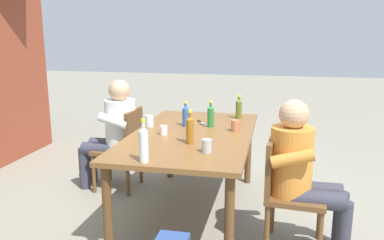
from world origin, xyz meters
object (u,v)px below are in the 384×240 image
Objects in this scene: dining_table at (192,141)px; bottle_clear at (144,144)px; bottle_blue at (186,116)px; cup_white at (164,130)px; backpack_by_near_side at (199,148)px; chair_far_right at (124,145)px; cup_terracotta at (235,126)px; table_knife at (202,123)px; person_in_plaid_shirt at (302,168)px; bottle_green at (211,116)px; chair_near_left at (286,187)px; bottle_olive at (239,108)px; cup_steel at (207,146)px; bottle_amber at (190,129)px; cup_glass at (149,121)px; person_in_white_shirt at (114,129)px.

dining_table is 6.11× the size of bottle_clear.
bottle_blue reaches higher than cup_white.
cup_white is at bearing 179.27° from backpack_by_near_side.
cup_terracotta is at bearing -103.08° from chair_far_right.
chair_far_right reaches higher than table_knife.
bottle_clear is at bearing 111.49° from person_in_plaid_shirt.
backpack_by_near_side is at bearing 32.32° from person_in_plaid_shirt.
bottle_green is at bearing -43.48° from cup_white.
table_knife is (0.25, 0.36, -0.05)m from cup_terracotta.
table_knife is (0.82, 0.92, 0.12)m from person_in_plaid_shirt.
bottle_clear is at bearing -174.23° from cup_white.
chair_near_left is 1.15m from cup_white.
bottle_clear is at bearing -178.56° from backpack_by_near_side.
table_knife is at bearing 40.42° from bottle_green.
chair_far_right is 0.86m from cup_white.
bottle_olive reaches higher than cup_steel.
bottle_blue is at bearing -175.07° from backpack_by_near_side.
cup_terracotta is at bearing -33.30° from bottle_amber.
bottle_clear is (-0.86, 0.16, 0.21)m from dining_table.
cup_glass reaches higher than chair_far_right.
cup_white is at bearing 74.79° from person_in_plaid_shirt.
bottle_amber is at bearing 83.72° from chair_near_left.
cup_white is at bearing -140.89° from cup_glass.
table_knife is at bearing 12.99° from cup_steel.
bottle_olive is 0.55m from cup_terracotta.
chair_near_left is 4.05× the size of table_knife.
bottle_blue is at bearing -104.01° from chair_far_right.
person_in_white_shirt is (0.00, 0.11, 0.17)m from chair_far_right.
bottle_green is at bearing 45.71° from chair_near_left.
cup_glass is (1.02, 0.30, -0.08)m from bottle_clear.
chair_far_right is 1.97m from person_in_plaid_shirt.
chair_far_right is 2.02× the size of backpack_by_near_side.
cup_glass is at bearing 16.18° from bottle_clear.
cup_glass is (-0.26, -0.48, 0.17)m from person_in_white_shirt.
table_knife is at bearing -63.34° from cup_glass.
cup_terracotta reaches higher than chair_near_left.
bottle_amber is 1.30× the size of table_knife.
cup_glass is at bearing 103.88° from bottle_blue.
table_knife is at bearing -40.50° from bottle_blue.
bottle_olive is at bearing -27.91° from bottle_green.
person_in_plaid_shirt is 3.80× the size of bottle_clear.
cup_steel is (-0.79, -0.35, -0.05)m from bottle_blue.
person_in_white_shirt reaches higher than dining_table.
cup_white is at bearing 73.67° from chair_near_left.
chair_far_right is 1.00× the size of chair_near_left.
person_in_white_shirt reaches higher than chair_far_right.
cup_white is at bearing 114.82° from dining_table.
person_in_white_shirt is 3.80× the size of bottle_clear.
bottle_amber is 0.65× the size of backpack_by_near_side.
chair_far_right is at bearing 47.49° from cup_steel.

